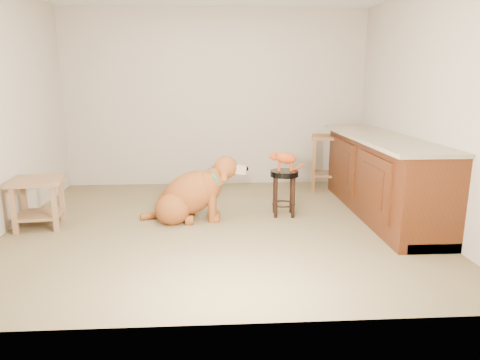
{
  "coord_description": "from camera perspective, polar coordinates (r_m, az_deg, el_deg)",
  "views": [
    {
      "loc": [
        -0.03,
        -4.53,
        1.57
      ],
      "look_at": [
        0.26,
        0.27,
        0.45
      ],
      "focal_mm": 32.0,
      "sensor_mm": 36.0,
      "label": 1
    }
  ],
  "objects": [
    {
      "name": "room_shell",
      "position": [
        4.53,
        -3.19,
        14.45
      ],
      "size": [
        4.54,
        4.04,
        2.62
      ],
      "color": "#A89A87",
      "rests_on": "ground"
    },
    {
      "name": "padded_stool",
      "position": [
        5.06,
        5.89,
        -0.5
      ],
      "size": [
        0.33,
        0.33,
        0.54
      ],
      "rotation": [
        0.0,
        0.0,
        -0.07
      ],
      "color": "black",
      "rests_on": "ground"
    },
    {
      "name": "wood_stool",
      "position": [
        6.34,
        11.4,
        2.38
      ],
      "size": [
        0.52,
        0.52,
        0.8
      ],
      "rotation": [
        0.0,
        0.0,
        -0.24
      ],
      "color": "brown",
      "rests_on": "ground"
    },
    {
      "name": "floor",
      "position": [
        4.79,
        -2.94,
        -6.01
      ],
      "size": [
        4.5,
        4.0,
        0.01
      ],
      "primitive_type": "cube",
      "color": "brown",
      "rests_on": "ground"
    },
    {
      "name": "golden_retriever",
      "position": [
        4.92,
        -6.57,
        -1.98
      ],
      "size": [
        1.25,
        0.61,
        0.79
      ],
      "rotation": [
        0.0,
        0.0,
        -0.01
      ],
      "color": "brown",
      "rests_on": "ground"
    },
    {
      "name": "tabby_kitten",
      "position": [
        5.0,
        5.85,
        2.86
      ],
      "size": [
        0.43,
        0.14,
        0.26
      ],
      "rotation": [
        0.0,
        0.0,
        -0.07
      ],
      "color": "#94330E",
      "rests_on": "padded_stool"
    },
    {
      "name": "side_table",
      "position": [
        5.12,
        -25.33,
        -1.88
      ],
      "size": [
        0.59,
        0.59,
        0.54
      ],
      "rotation": [
        0.0,
        0.0,
        0.15
      ],
      "color": "brown",
      "rests_on": "ground"
    },
    {
      "name": "cabinet_run",
      "position": [
        5.34,
        18.33,
        0.22
      ],
      "size": [
        0.7,
        2.56,
        0.94
      ],
      "color": "#431D0C",
      "rests_on": "ground"
    }
  ]
}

